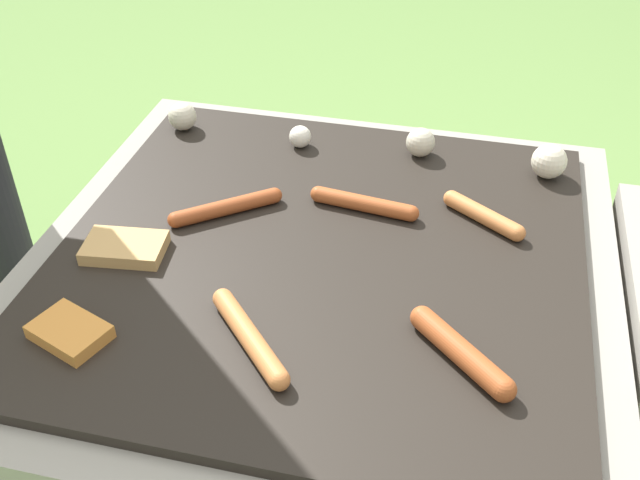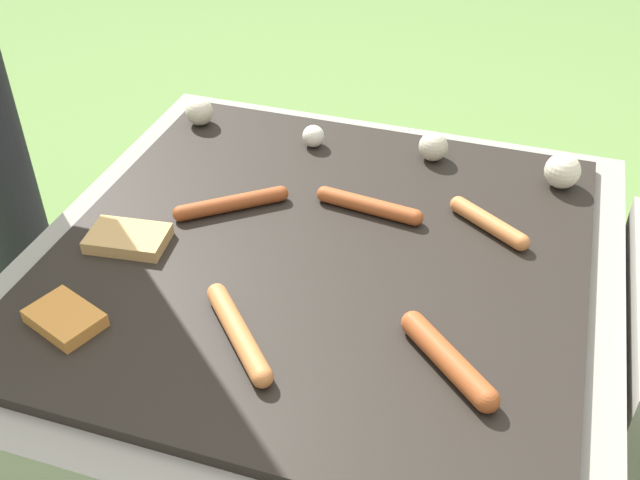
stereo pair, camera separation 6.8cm
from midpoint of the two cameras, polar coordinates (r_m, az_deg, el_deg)
The scene contains 10 objects.
ground_plane at distance 1.43m, azimuth 1.40°, elevation -14.57°, with size 14.00×14.00×0.00m, color #608442.
grill at distance 1.27m, azimuth 1.55°, elevation -8.61°, with size 0.89×0.89×0.43m.
sausage_back_left at distance 1.21m, azimuth -5.15°, elevation 2.77°, with size 0.16×0.13×0.03m.
sausage_front_center at distance 0.96m, azimuth 11.76°, elevation -8.95°, with size 0.14×0.13×0.03m.
sausage_back_right at distance 0.97m, azimuth -4.25°, elevation -7.11°, with size 0.14×0.15×0.03m.
sausage_mid_left at distance 1.20m, azimuth 5.37°, elevation 2.59°, with size 0.18×0.05×0.03m.
sausage_back_center at distance 1.19m, azimuth 14.33°, elevation 1.25°, with size 0.13×0.10×0.03m.
bread_slice_right at distance 1.16m, azimuth -12.80°, elevation 0.08°, with size 0.13×0.09×0.02m.
bread_slice_left at distance 1.04m, azimuth -17.10°, elevation -5.77°, with size 0.11×0.10×0.02m.
mushroom_row at distance 1.34m, azimuth 7.57°, elevation 7.22°, with size 0.73×0.08×0.06m.
Camera 2 is at (0.27, -0.84, 1.13)m, focal length 42.00 mm.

